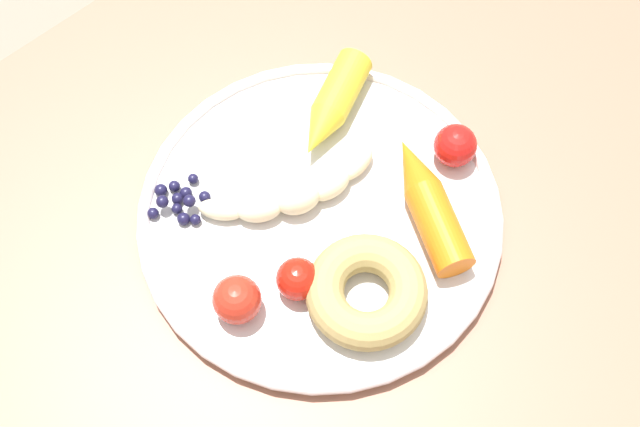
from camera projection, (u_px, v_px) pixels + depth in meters
The scene contains 10 objects.
dining_table at pixel (340, 293), 0.83m from camera, with size 1.13×0.79×0.77m.
plate at pixel (320, 215), 0.74m from camera, with size 0.34×0.34×0.02m.
banana at pixel (294, 195), 0.74m from camera, with size 0.17×0.09×0.03m.
carrot_orange at pixel (428, 202), 0.73m from camera, with size 0.09×0.14×0.04m.
carrot_yellow at pixel (332, 106), 0.77m from camera, with size 0.12×0.08×0.04m.
donut at pixel (366, 292), 0.69m from camera, with size 0.11×0.11×0.03m, color tan.
blueberry_pile at pixel (179, 200), 0.74m from camera, with size 0.06×0.06×0.02m.
tomato_near at pixel (237, 300), 0.68m from camera, with size 0.04×0.04×0.04m, color red.
tomato_mid at pixel (296, 277), 0.69m from camera, with size 0.04×0.04×0.04m, color red.
tomato_far at pixel (457, 147), 0.75m from camera, with size 0.04×0.04×0.04m, color red.
Camera 1 is at (-0.21, -0.20, 1.45)m, focal length 45.50 mm.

